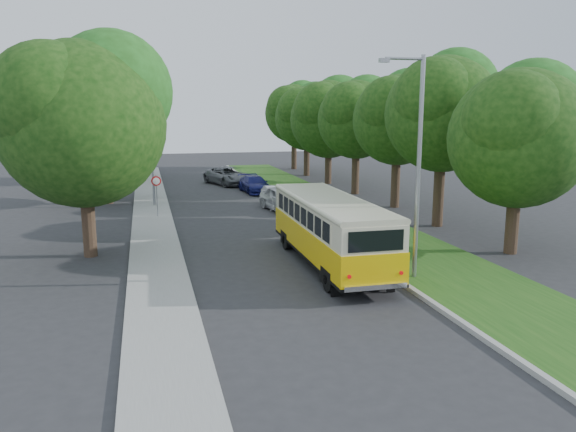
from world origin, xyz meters
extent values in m
plane|color=#29292B|center=(0.00, 0.00, 0.00)|extent=(120.00, 120.00, 0.00)
cube|color=gray|center=(3.60, 5.00, 0.07)|extent=(0.20, 70.00, 0.15)
cube|color=#1C4B14|center=(5.95, 5.00, 0.07)|extent=(4.50, 70.00, 0.13)
cube|color=gray|center=(-4.80, 5.00, 0.06)|extent=(2.20, 70.00, 0.12)
cylinder|color=#332319|center=(10.15, 0.00, 1.67)|extent=(0.56, 0.56, 3.35)
sphere|color=#11370C|center=(10.15, 0.00, 4.95)|extent=(5.85, 5.85, 5.85)
sphere|color=#11370C|center=(11.18, 0.58, 6.12)|extent=(4.38, 4.38, 4.38)
sphere|color=#11370C|center=(9.28, -0.73, 5.68)|extent=(4.09, 4.09, 4.09)
cylinder|color=#332319|center=(9.96, 6.00, 2.13)|extent=(0.56, 0.56, 4.26)
sphere|color=#11370C|center=(9.96, 6.00, 5.91)|extent=(5.98, 5.98, 5.98)
sphere|color=#11370C|center=(11.01, 6.60, 7.10)|extent=(4.49, 4.49, 4.49)
sphere|color=#11370C|center=(9.06, 5.25, 6.65)|extent=(4.19, 4.19, 4.19)
cylinder|color=#332319|center=(10.28, 12.00, 1.98)|extent=(0.56, 0.56, 3.95)
sphere|color=#11370C|center=(10.28, 12.00, 5.49)|extent=(5.61, 5.61, 5.61)
sphere|color=#11370C|center=(11.26, 12.56, 6.62)|extent=(4.21, 4.21, 4.21)
sphere|color=#11370C|center=(9.44, 11.30, 6.20)|extent=(3.92, 3.92, 3.92)
cylinder|color=#332319|center=(9.90, 18.00, 1.93)|extent=(0.56, 0.56, 3.86)
sphere|color=#11370C|center=(9.90, 18.00, 5.41)|extent=(5.64, 5.64, 5.64)
sphere|color=#11370C|center=(10.89, 18.56, 6.54)|extent=(4.23, 4.23, 4.23)
sphere|color=#11370C|center=(9.05, 17.30, 6.12)|extent=(3.95, 3.95, 3.95)
cylinder|color=#332319|center=(9.80, 24.00, 1.79)|extent=(0.56, 0.56, 3.58)
sphere|color=#11370C|center=(9.80, 24.00, 5.33)|extent=(6.36, 6.36, 6.36)
sphere|color=#11370C|center=(10.91, 24.64, 6.60)|extent=(4.77, 4.77, 4.77)
sphere|color=#11370C|center=(8.84, 23.21, 6.12)|extent=(4.45, 4.45, 4.45)
cylinder|color=#332319|center=(9.67, 30.00, 1.84)|extent=(0.56, 0.56, 3.68)
sphere|color=#11370C|center=(9.67, 30.00, 5.31)|extent=(5.91, 5.91, 5.91)
sphere|color=#11370C|center=(10.70, 30.59, 6.49)|extent=(4.43, 4.43, 4.43)
sphere|color=#11370C|center=(8.78, 29.26, 6.05)|extent=(4.14, 4.14, 4.14)
cylinder|color=#332319|center=(10.05, 36.00, 2.02)|extent=(0.56, 0.56, 4.05)
sphere|color=#11370C|center=(10.05, 36.00, 5.69)|extent=(5.97, 5.97, 5.97)
sphere|color=#11370C|center=(11.09, 36.60, 6.88)|extent=(4.48, 4.48, 4.48)
sphere|color=#11370C|center=(9.15, 35.25, 6.43)|extent=(4.18, 4.18, 4.18)
cylinder|color=#332319|center=(-7.50, 4.00, 1.84)|extent=(0.56, 0.56, 3.68)
sphere|color=#11370C|center=(-7.50, 4.00, 5.55)|extent=(6.80, 6.80, 6.80)
sphere|color=#11370C|center=(-6.31, 4.68, 6.91)|extent=(5.10, 5.10, 5.10)
sphere|color=#11370C|center=(-8.52, 3.15, 6.40)|extent=(4.76, 4.76, 4.76)
cylinder|color=#332319|center=(-7.50, 18.00, 1.84)|extent=(0.56, 0.56, 3.68)
sphere|color=#11370C|center=(-7.50, 18.00, 5.55)|extent=(6.80, 6.80, 6.80)
sphere|color=#11370C|center=(-6.31, 18.68, 6.91)|extent=(5.10, 5.10, 5.10)
sphere|color=#11370C|center=(-8.52, 17.15, 6.40)|extent=(4.76, 4.76, 4.76)
cylinder|color=#332319|center=(-7.50, 30.00, 1.84)|extent=(0.56, 0.56, 3.68)
sphere|color=#11370C|center=(-7.50, 30.00, 5.55)|extent=(6.80, 6.80, 6.80)
sphere|color=#11370C|center=(-6.31, 30.68, 6.91)|extent=(5.10, 5.10, 5.10)
sphere|color=#11370C|center=(-8.52, 29.15, 6.40)|extent=(4.76, 4.76, 4.76)
cylinder|color=gray|center=(4.30, -2.50, 4.00)|extent=(0.16, 0.16, 8.00)
cylinder|color=gray|center=(3.60, -2.50, 7.85)|extent=(1.40, 0.10, 0.10)
cube|color=gray|center=(2.85, -2.50, 7.78)|extent=(0.35, 0.16, 0.14)
cylinder|color=gray|center=(-4.60, 16.00, 3.75)|extent=(0.16, 0.16, 7.50)
cylinder|color=gray|center=(-5.30, 16.00, 7.35)|extent=(1.40, 0.10, 0.10)
cube|color=gray|center=(-6.05, 16.00, 7.28)|extent=(0.35, 0.16, 0.14)
cylinder|color=gray|center=(-4.50, 12.00, 1.25)|extent=(0.06, 0.06, 2.50)
cone|color=red|center=(-4.50, 11.96, 2.15)|extent=(0.56, 0.02, 0.56)
cone|color=white|center=(-4.50, 11.94, 2.15)|extent=(0.40, 0.02, 0.40)
imported|color=#B1B1B6|center=(3.00, 12.46, 0.75)|extent=(2.37, 4.58, 1.49)
imported|color=white|center=(3.00, 13.78, 0.66)|extent=(1.46, 4.04, 1.33)
imported|color=navy|center=(2.84, 20.48, 0.62)|extent=(2.13, 4.41, 1.24)
imported|color=#575A5E|center=(1.59, 25.40, 0.73)|extent=(4.01, 5.75, 1.46)
camera|label=1|loc=(-5.11, -20.53, 6.18)|focal=35.00mm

